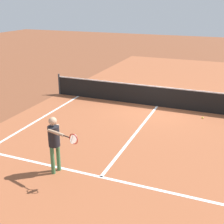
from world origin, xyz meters
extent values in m
plane|color=brown|center=(0.00, 0.00, 0.00)|extent=(60.00, 60.00, 0.00)
cube|color=#9E5433|center=(0.00, 0.00, 0.00)|extent=(10.62, 24.40, 0.00)
cube|color=white|center=(0.00, -6.40, 0.00)|extent=(8.22, 0.10, 0.01)
cube|color=white|center=(0.00, -3.20, 0.00)|extent=(0.10, 6.40, 0.01)
cylinder|color=#33383D|center=(-5.19, 0.00, 0.54)|extent=(0.09, 0.09, 1.07)
cube|color=black|center=(0.00, 0.00, 0.46)|extent=(10.39, 0.02, 0.91)
cube|color=white|center=(0.00, 0.00, 0.94)|extent=(10.39, 0.03, 0.05)
cylinder|color=#3F7247|center=(-1.27, -6.51, 0.41)|extent=(0.11, 0.11, 0.83)
cylinder|color=#3F7247|center=(-1.32, -6.72, 0.41)|extent=(0.11, 0.11, 0.83)
cylinder|color=black|center=(-1.30, -6.62, 1.12)|extent=(0.32, 0.32, 0.58)
sphere|color=tan|center=(-1.30, -6.62, 1.56)|extent=(0.23, 0.23, 0.23)
cylinder|color=tan|center=(-1.25, -6.45, 1.13)|extent=(0.08, 0.08, 0.56)
cylinder|color=tan|center=(-1.07, -6.85, 1.36)|extent=(0.56, 0.22, 0.08)
cylinder|color=black|center=(-0.69, -6.95, 1.36)|extent=(0.22, 0.08, 0.03)
torus|color=red|center=(-0.46, -7.01, 1.36)|extent=(0.28, 0.09, 0.28)
cylinder|color=silver|center=(-0.46, -7.01, 1.36)|extent=(0.07, 0.24, 0.25)
sphere|color=#CCE033|center=(2.12, -0.77, 0.03)|extent=(0.07, 0.07, 0.07)
camera|label=1|loc=(2.99, -12.97, 4.62)|focal=48.39mm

